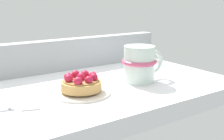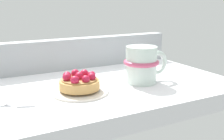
# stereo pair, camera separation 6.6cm
# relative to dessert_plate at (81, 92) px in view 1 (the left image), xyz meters

# --- Properties ---
(ground_plane) EXTENTS (0.69, 0.40, 0.04)m
(ground_plane) POSITION_rel_dessert_plate_xyz_m (0.05, 0.04, -0.02)
(ground_plane) COLOR white
(window_rail_back) EXTENTS (0.68, 0.04, 0.09)m
(window_rail_back) POSITION_rel_dessert_plate_xyz_m (0.05, 0.22, 0.04)
(window_rail_back) COLOR #9EA3A8
(window_rail_back) RESTS_ON ground_plane
(dessert_plate) EXTENTS (0.13, 0.13, 0.01)m
(dessert_plate) POSITION_rel_dessert_plate_xyz_m (0.00, 0.00, 0.00)
(dessert_plate) COLOR silver
(dessert_plate) RESTS_ON ground_plane
(raspberry_tart) EXTENTS (0.09, 0.09, 0.04)m
(raspberry_tart) POSITION_rel_dessert_plate_xyz_m (0.00, 0.00, 0.02)
(raspberry_tart) COLOR tan
(raspberry_tart) RESTS_ON dessert_plate
(coffee_mug) EXTENTS (0.12, 0.09, 0.09)m
(coffee_mug) POSITION_rel_dessert_plate_xyz_m (0.17, 0.00, 0.04)
(coffee_mug) COLOR silver
(coffee_mug) RESTS_ON ground_plane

